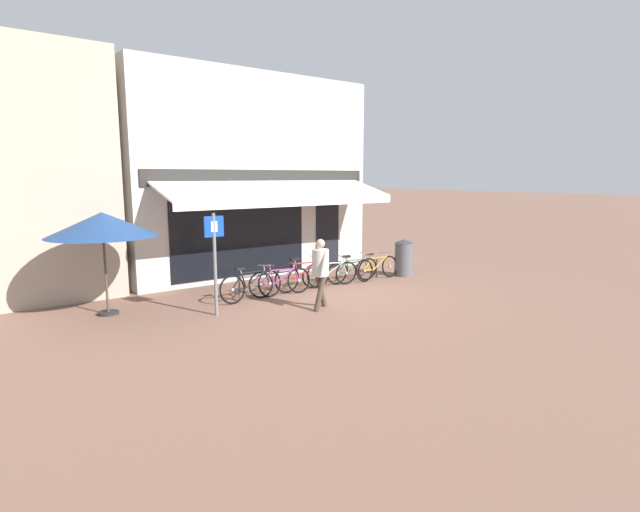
# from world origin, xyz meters

# --- Properties ---
(ground_plane) EXTENTS (160.00, 160.00, 0.00)m
(ground_plane) POSITION_xyz_m (0.00, 0.00, 0.00)
(ground_plane) COLOR brown
(shop_front) EXTENTS (7.62, 4.68, 5.93)m
(shop_front) POSITION_xyz_m (-0.26, 3.89, 2.96)
(shop_front) COLOR beige
(shop_front) RESTS_ON ground_plane
(bike_rack_rail) EXTENTS (4.66, 0.04, 0.57)m
(bike_rack_rail) POSITION_xyz_m (0.02, 0.37, 0.49)
(bike_rack_rail) COLOR #47494F
(bike_rack_rail) RESTS_ON ground_plane
(bicycle_black) EXTENTS (1.76, 0.52, 0.85)m
(bicycle_black) POSITION_xyz_m (-2.03, 0.20, 0.37)
(bicycle_black) COLOR black
(bicycle_black) RESTS_ON ground_plane
(bicycle_purple) EXTENTS (1.73, 0.52, 0.82)m
(bicycle_purple) POSITION_xyz_m (-1.20, 0.21, 0.36)
(bicycle_purple) COLOR black
(bicycle_purple) RESTS_ON ground_plane
(bicycle_red) EXTENTS (1.73, 0.52, 0.88)m
(bicycle_red) POSITION_xyz_m (-0.44, 0.29, 0.40)
(bicycle_red) COLOR black
(bicycle_red) RESTS_ON ground_plane
(bicycle_silver) EXTENTS (1.65, 0.59, 0.81)m
(bicycle_silver) POSITION_xyz_m (0.44, 0.26, 0.36)
(bicycle_silver) COLOR black
(bicycle_silver) RESTS_ON ground_plane
(bicycle_green) EXTENTS (1.71, 0.52, 0.83)m
(bicycle_green) POSITION_xyz_m (1.25, 0.25, 0.36)
(bicycle_green) COLOR black
(bicycle_green) RESTS_ON ground_plane
(bicycle_orange) EXTENTS (1.70, 0.52, 0.80)m
(bicycle_orange) POSITION_xyz_m (2.11, 0.15, 0.35)
(bicycle_orange) COLOR black
(bicycle_orange) RESTS_ON ground_plane
(pedestrian_adult) EXTENTS (0.55, 0.66, 1.61)m
(pedestrian_adult) POSITION_xyz_m (-1.17, -1.43, 0.97)
(pedestrian_adult) COLOR #47382D
(pedestrian_adult) RESTS_ON ground_plane
(litter_bin) EXTENTS (0.56, 0.56, 1.11)m
(litter_bin) POSITION_xyz_m (3.14, 0.08, 0.56)
(litter_bin) COLOR #515459
(litter_bin) RESTS_ON ground_plane
(parking_sign) EXTENTS (0.44, 0.07, 2.21)m
(parking_sign) POSITION_xyz_m (-3.29, -0.50, 1.36)
(parking_sign) COLOR slate
(parking_sign) RESTS_ON ground_plane
(cafe_parasol) EXTENTS (2.30, 2.30, 2.22)m
(cafe_parasol) POSITION_xyz_m (-5.14, 0.99, 1.95)
(cafe_parasol) COLOR #4C3D2D
(cafe_parasol) RESTS_ON ground_plane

